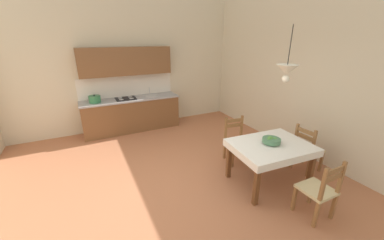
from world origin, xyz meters
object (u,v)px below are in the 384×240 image
at_px(dining_chair_kitchen_side, 236,141).
at_px(pendant_lamp, 287,70).
at_px(kitchen_cabinetry, 130,99).
at_px(fruit_bowl, 271,140).
at_px(dining_chair_camera_side, 319,191).
at_px(dining_chair_window_side, 307,150).
at_px(dining_table, 270,151).

height_order(dining_chair_kitchen_side, pendant_lamp, pendant_lamp).
bearing_deg(pendant_lamp, kitchen_cabinetry, 113.76).
distance_m(kitchen_cabinetry, fruit_bowl, 3.87).
distance_m(dining_chair_camera_side, fruit_bowl, 1.01).
bearing_deg(dining_chair_window_side, dining_table, 178.38).
distance_m(dining_table, dining_chair_camera_side, 0.95).
xyz_separation_m(kitchen_cabinetry, dining_chair_window_side, (2.52, -3.57, -0.41)).
height_order(dining_table, dining_chair_window_side, dining_chair_window_side).
relative_size(dining_table, dining_chair_window_side, 1.47).
height_order(dining_chair_window_side, fruit_bowl, dining_chair_window_side).
xyz_separation_m(dining_chair_kitchen_side, pendant_lamp, (0.06, -0.97, 1.55)).
bearing_deg(pendant_lamp, dining_chair_kitchen_side, 93.44).
xyz_separation_m(kitchen_cabinetry, pendant_lamp, (1.60, -3.63, 1.14)).
bearing_deg(dining_chair_kitchen_side, dining_chair_camera_side, -87.57).
relative_size(dining_chair_camera_side, dining_chair_kitchen_side, 1.00).
bearing_deg(dining_chair_kitchen_side, kitchen_cabinetry, 120.03).
relative_size(kitchen_cabinetry, dining_chair_camera_side, 2.74).
xyz_separation_m(dining_chair_window_side, pendant_lamp, (-0.92, -0.07, 1.55)).
bearing_deg(dining_chair_camera_side, dining_chair_kitchen_side, 92.43).
bearing_deg(dining_chair_camera_side, fruit_bowl, 91.22).
distance_m(kitchen_cabinetry, dining_table, 3.89).
bearing_deg(dining_chair_kitchen_side, dining_chair_window_side, -42.53).
height_order(fruit_bowl, pendant_lamp, pendant_lamp).
relative_size(dining_table, pendant_lamp, 1.69).
relative_size(kitchen_cabinetry, dining_chair_kitchen_side, 2.74).
xyz_separation_m(dining_chair_camera_side, fruit_bowl, (-0.02, 0.94, 0.37)).
distance_m(fruit_bowl, pendant_lamp, 1.18).
xyz_separation_m(dining_chair_window_side, dining_chair_camera_side, (-0.90, -0.90, 0.00)).
bearing_deg(dining_chair_camera_side, dining_chair_window_side, 44.94).
bearing_deg(dining_chair_kitchen_side, pendant_lamp, -86.56).
relative_size(dining_chair_window_side, fruit_bowl, 3.10).
bearing_deg(dining_chair_window_side, dining_chair_kitchen_side, 137.47).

